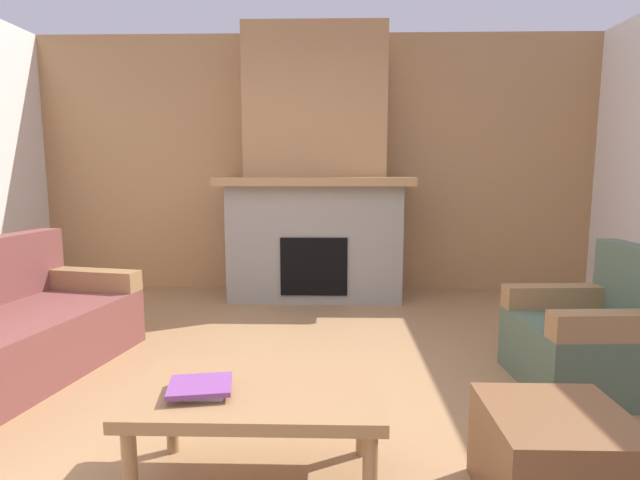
# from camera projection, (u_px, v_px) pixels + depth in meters

# --- Properties ---
(ground) EXTENTS (9.00, 9.00, 0.00)m
(ground) POSITION_uv_depth(u_px,v_px,m) (298.00, 419.00, 2.64)
(ground) COLOR #9E754C
(wall_back_wood_panel) EXTENTS (6.00, 0.12, 2.70)m
(wall_back_wood_panel) POSITION_uv_depth(u_px,v_px,m) (316.00, 165.00, 5.42)
(wall_back_wood_panel) COLOR #A87A4C
(wall_back_wood_panel) RESTS_ON ground
(fireplace) EXTENTS (1.90, 0.82, 2.70)m
(fireplace) POSITION_uv_depth(u_px,v_px,m) (315.00, 183.00, 5.07)
(fireplace) COLOR gray
(fireplace) RESTS_ON ground
(armchair) EXTENTS (0.80, 0.80, 0.85)m
(armchair) POSITION_uv_depth(u_px,v_px,m) (594.00, 339.00, 3.01)
(armchair) COLOR #4C604C
(armchair) RESTS_ON ground
(coffee_table) EXTENTS (1.00, 0.60, 0.43)m
(coffee_table) POSITION_uv_depth(u_px,v_px,m) (258.00, 399.00, 2.04)
(coffee_table) COLOR #997047
(coffee_table) RESTS_ON ground
(ottoman) EXTENTS (0.52, 0.52, 0.40)m
(ottoman) POSITION_uv_depth(u_px,v_px,m) (555.00, 462.00, 1.91)
(ottoman) COLOR brown
(ottoman) RESTS_ON ground
(book_stack_near_edge) EXTENTS (0.27, 0.24, 0.04)m
(book_stack_near_edge) POSITION_uv_depth(u_px,v_px,m) (201.00, 387.00, 1.97)
(book_stack_near_edge) COLOR beige
(book_stack_near_edge) RESTS_ON coffee_table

